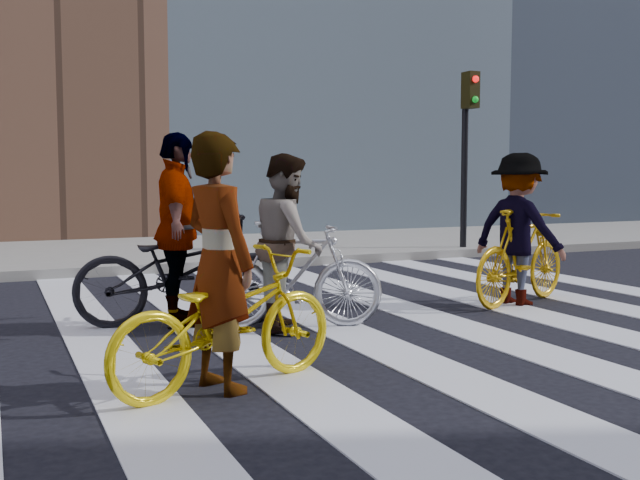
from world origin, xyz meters
TOP-DOWN VIEW (x-y plane):
  - ground at (0.00, 0.00)m, footprint 100.00×100.00m
  - sidewalk_far at (0.00, 7.50)m, footprint 100.00×5.00m
  - zebra_crosswalk at (0.00, 0.00)m, footprint 8.25×10.00m
  - traffic_signal at (4.40, 5.32)m, footprint 0.22×0.42m
  - bike_yellow_left at (-2.13, -1.21)m, footprint 1.94×1.19m
  - bike_silver_mid at (-0.94, 0.50)m, footprint 1.80×1.02m
  - bike_yellow_right at (1.94, 0.71)m, footprint 1.89×1.12m
  - bike_dark_rear at (-1.88, 1.05)m, footprint 2.20×1.16m
  - rider_left at (-2.18, -1.21)m, footprint 0.61×0.74m
  - rider_mid at (-0.99, 0.50)m, footprint 0.86×0.98m
  - rider_right at (1.89, 0.71)m, footprint 0.99×1.27m
  - rider_rear at (-1.93, 1.05)m, footprint 0.69×1.18m

SIDE VIEW (x-z plane):
  - ground at x=0.00m, z-range 0.00..0.00m
  - zebra_crosswalk at x=0.00m, z-range 0.00..0.01m
  - sidewalk_far at x=0.00m, z-range 0.00..0.15m
  - bike_yellow_left at x=-2.13m, z-range 0.00..0.96m
  - bike_silver_mid at x=-0.94m, z-range 0.00..1.04m
  - bike_yellow_right at x=1.94m, z-range 0.00..1.10m
  - bike_dark_rear at x=-1.88m, z-range 0.00..1.10m
  - rider_mid at x=-0.99m, z-range 0.00..1.68m
  - rider_right at x=1.89m, z-range 0.00..1.72m
  - rider_left at x=-2.18m, z-range 0.00..1.77m
  - rider_rear at x=-1.93m, z-range 0.00..1.89m
  - traffic_signal at x=4.40m, z-range 0.62..3.94m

